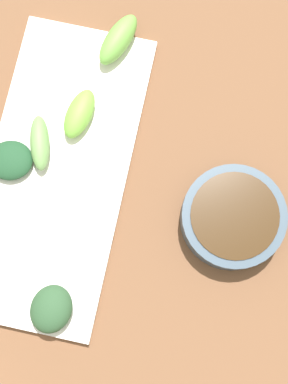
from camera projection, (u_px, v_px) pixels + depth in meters
name	position (u px, v px, depth m)	size (l,w,h in m)	color
tabletop	(110.00, 186.00, 0.74)	(2.10, 2.10, 0.02)	brown
sauce_bowl	(233.00, 217.00, 0.70)	(0.13, 0.13, 0.04)	#364757
serving_plate	(58.00, 172.00, 0.72)	(0.17, 0.39, 0.01)	white
broccoli_leafy_0	(10.00, 160.00, 0.71)	(0.06, 0.05, 0.02)	#1F472A
broccoli_stalk_1	(79.00, 114.00, 0.72)	(0.03, 0.07, 0.03)	#72B53E
broccoli_leafy_2	(51.00, 309.00, 0.67)	(0.05, 0.06, 0.03)	#2C4F2F
broccoli_stalk_3	(118.00, 40.00, 0.73)	(0.03, 0.08, 0.03)	#6DB147
broccoli_stalk_4	(40.00, 143.00, 0.71)	(0.02, 0.07, 0.03)	#6E9F56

